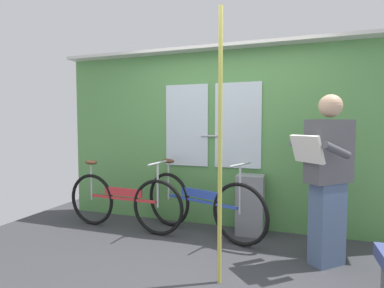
{
  "coord_description": "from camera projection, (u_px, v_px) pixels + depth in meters",
  "views": [
    {
      "loc": [
        0.84,
        -2.65,
        1.35
      ],
      "look_at": [
        -0.24,
        0.56,
        1.14
      ],
      "focal_mm": 28.39,
      "sensor_mm": 36.0,
      "label": 1
    }
  ],
  "objects": [
    {
      "name": "ground_plane",
      "position": [
        197.0,
        270.0,
        2.87
      ],
      "size": [
        5.73,
        4.18,
        0.04
      ],
      "primitive_type": "cube",
      "color": "#38383D"
    },
    {
      "name": "handrail_pole",
      "position": [
        220.0,
        148.0,
        2.53
      ],
      "size": [
        0.04,
        0.04,
        2.32
      ],
      "primitive_type": "cylinder",
      "color": "#C6C14C",
      "rests_on": "ground_plane"
    },
    {
      "name": "bicycle_leaning_behind",
      "position": [
        123.0,
        201.0,
        3.9
      ],
      "size": [
        1.7,
        0.44,
        0.9
      ],
      "rotation": [
        0.0,
        0.0,
        -0.07
      ],
      "color": "black",
      "rests_on": "ground_plane"
    },
    {
      "name": "passenger_reading_newspaper",
      "position": [
        328.0,
        176.0,
        2.89
      ],
      "size": [
        0.61,
        0.6,
        1.64
      ],
      "rotation": [
        0.0,
        0.0,
        3.88
      ],
      "color": "slate",
      "rests_on": "ground_plane"
    },
    {
      "name": "trash_bin_by_wall",
      "position": [
        250.0,
        204.0,
        3.74
      ],
      "size": [
        0.33,
        0.28,
        0.74
      ],
      "primitive_type": "cube",
      "color": "gray",
      "rests_on": "ground_plane"
    },
    {
      "name": "bicycle_near_door",
      "position": [
        200.0,
        204.0,
        3.72
      ],
      "size": [
        1.7,
        0.73,
        0.92
      ],
      "rotation": [
        0.0,
        0.0,
        -0.35
      ],
      "color": "black",
      "rests_on": "ground_plane"
    },
    {
      "name": "train_door_wall",
      "position": [
        227.0,
        134.0,
        4.0
      ],
      "size": [
        4.73,
        0.28,
        2.36
      ],
      "color": "#56934C",
      "rests_on": "ground_plane"
    }
  ]
}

